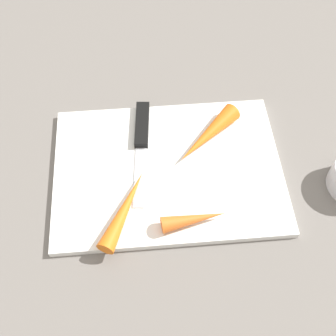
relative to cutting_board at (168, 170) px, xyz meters
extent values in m
plane|color=slate|center=(0.00, 0.00, -0.01)|extent=(1.40, 1.40, 0.00)
cube|color=white|center=(0.00, 0.00, 0.00)|extent=(0.36, 0.26, 0.01)
cube|color=#B7B7BC|center=(0.05, 0.01, 0.01)|extent=(0.03, 0.11, 0.00)
cube|color=black|center=(0.04, -0.09, 0.01)|extent=(0.03, 0.09, 0.01)
cone|color=orange|center=(-0.03, 0.10, 0.02)|extent=(0.10, 0.04, 0.02)
cone|color=orange|center=(-0.07, -0.05, 0.02)|extent=(0.12, 0.11, 0.03)
cone|color=orange|center=(0.07, 0.08, 0.02)|extent=(0.08, 0.13, 0.03)
camera|label=1|loc=(0.03, 0.38, 0.59)|focal=46.72mm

